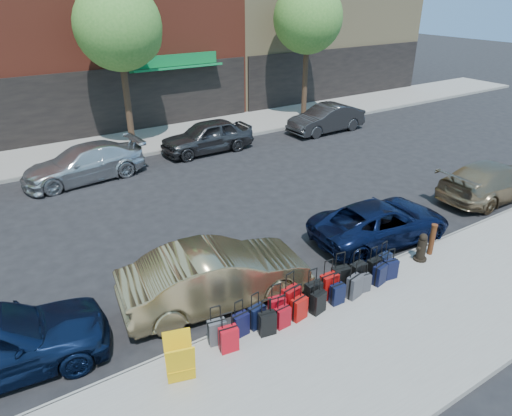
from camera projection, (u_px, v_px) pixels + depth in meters
ground at (217, 229)px, 14.79m from camera, size 120.00×120.00×0.00m
sidewalk_near at (360, 348)px, 9.85m from camera, size 60.00×4.00×0.15m
sidewalk_far at (120, 145)px, 22.31m from camera, size 60.00×4.00×0.15m
curb_near at (302, 299)px, 11.38m from camera, size 60.00×0.08×0.15m
curb_far at (134, 157)px, 20.79m from camera, size 60.00×0.08×0.15m
tree_center at (122, 29)px, 19.90m from camera, size 3.80×3.80×7.27m
tree_right at (310, 20)px, 25.01m from camera, size 3.80×3.80×7.27m
suitcase_front_0 at (217, 332)px, 9.77m from camera, size 0.42×0.28×0.93m
suitcase_front_1 at (241, 324)px, 10.00m from camera, size 0.38×0.23×0.89m
suitcase_front_2 at (257, 317)px, 10.24m from camera, size 0.40×0.26×0.89m
suitcase_front_3 at (277, 308)px, 10.50m from camera, size 0.41×0.27×0.92m
suitcase_front_4 at (291, 300)px, 10.70m from camera, size 0.47×0.30×1.06m
suitcase_front_5 at (313, 294)px, 10.96m from camera, size 0.41×0.24×0.98m
suitcase_front_6 at (329, 286)px, 11.20m from camera, size 0.44×0.25×1.05m
suitcase_front_7 at (340, 279)px, 11.45m from camera, size 0.48×0.32×1.08m
suitcase_front_8 at (357, 273)px, 11.72m from camera, size 0.43×0.27×0.98m
suitcase_front_9 at (374, 269)px, 11.96m from camera, size 0.38×0.22×0.91m
suitcase_front_10 at (384, 263)px, 12.20m from camera, size 0.40×0.26×0.92m
suitcase_back_0 at (229, 339)px, 9.57m from camera, size 0.42×0.28×0.93m
suitcase_back_2 at (267, 323)px, 10.04m from camera, size 0.41×0.28×0.89m
suitcase_back_3 at (283, 317)px, 10.26m from camera, size 0.35×0.21×0.82m
suitcase_back_4 at (299, 308)px, 10.49m from camera, size 0.41×0.27×0.90m
suitcase_back_5 at (318, 302)px, 10.71m from camera, size 0.40×0.28×0.89m
suitcase_back_6 at (337, 294)px, 11.02m from camera, size 0.36×0.22×0.84m
suitcase_back_7 at (354, 287)px, 11.23m from camera, size 0.43×0.30×0.95m
suitcase_back_8 at (364, 283)px, 11.46m from camera, size 0.34×0.23×0.77m
suitcase_back_9 at (380, 274)px, 11.74m from camera, size 0.40×0.28×0.88m
suitcase_back_10 at (391, 269)px, 11.97m from camera, size 0.39×0.27×0.86m
fire_hydrant at (422, 248)px, 12.72m from camera, size 0.42×0.37×0.83m
bollard at (432, 239)px, 12.96m from camera, size 0.17×0.17×0.95m
display_rack at (180, 360)px, 8.79m from camera, size 0.69×0.73×0.97m
car_near_1 at (217, 276)px, 11.08m from camera, size 4.83×2.21×1.54m
car_near_2 at (381, 222)px, 13.92m from camera, size 4.66×2.50×1.24m
car_near_3 at (493, 180)px, 16.73m from camera, size 4.77×2.04×1.37m
car_far_1 at (84, 163)px, 18.29m from camera, size 4.98×2.40×1.40m
car_far_2 at (207, 136)px, 21.40m from camera, size 4.39×1.77×1.50m
car_far_3 at (326, 119)px, 24.35m from camera, size 4.38×1.60×1.43m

